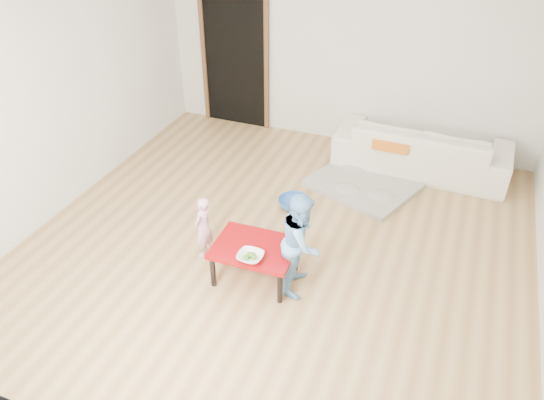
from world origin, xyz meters
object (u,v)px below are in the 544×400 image
Objects in this scene: bowl at (250,257)px; child_pink at (203,227)px; basin at (294,203)px; child_blue at (302,242)px; sofa at (422,147)px; red_table at (255,262)px.

child_pink is at bearing 153.08° from bowl.
bowl is 0.64× the size of basin.
child_pink is at bearing 79.60° from child_blue.
basin is at bearing 16.00° from child_blue.
child_pink reaches higher than bowl.
child_blue is (-0.71, -2.57, 0.19)m from sofa.
bowl is at bearing 70.12° from sofa.
red_table is at bearing 101.40° from bowl.
sofa is 2.88m from red_table.
child_blue is (0.39, 0.25, 0.09)m from bowl.
bowl is 0.47m from child_blue.
basin is at bearing 158.89° from child_pink.
sofa is at bearing -21.57° from child_blue.
child_blue is at bearing 76.02° from sofa.
sofa is 2.12× the size of child_blue.
sofa is 3.05m from child_pink.
sofa is 3.19× the size of child_pink.
sofa is 5.89× the size of basin.
child_pink reaches higher than red_table.
sofa is 2.80× the size of red_table.
child_pink is at bearing 166.76° from red_table.
red_table is 2.10× the size of basin.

